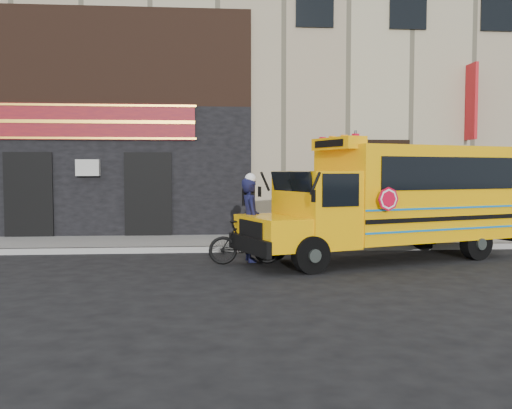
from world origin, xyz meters
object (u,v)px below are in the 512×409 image
object	(u,v)px
sign_pole	(355,185)
cyclist	(250,222)
bicycle	(245,242)
school_bus	(393,197)

from	to	relation	value
sign_pole	cyclist	distance (m)	3.68
bicycle	cyclist	xyz separation A→B (m)	(0.13, 0.08, 0.46)
school_bus	sign_pole	xyz separation A→B (m)	(-0.53, 1.59, 0.28)
bicycle	cyclist	bearing A→B (deg)	-61.67
school_bus	bicycle	distance (m)	3.81
sign_pole	bicycle	xyz separation A→B (m)	(-3.11, -2.07, -1.28)
school_bus	sign_pole	size ratio (longest dim) A/B	2.22
school_bus	bicycle	xyz separation A→B (m)	(-3.64, -0.48, -1.00)
school_bus	sign_pole	bearing A→B (deg)	108.40
bicycle	cyclist	distance (m)	0.49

